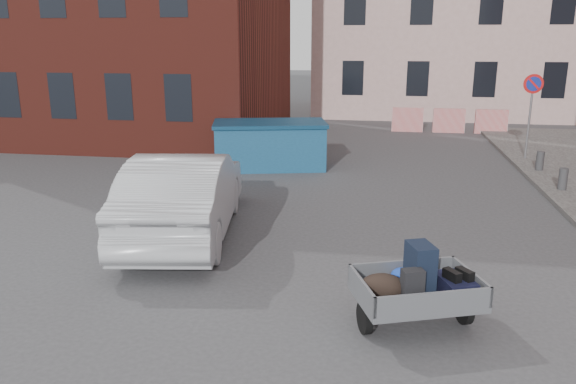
# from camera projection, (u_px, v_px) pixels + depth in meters

# --- Properties ---
(ground) EXTENTS (120.00, 120.00, 0.00)m
(ground) POSITION_uv_depth(u_px,v_px,m) (296.00, 263.00, 9.93)
(ground) COLOR #38383A
(ground) RESTS_ON ground
(far_building) EXTENTS (6.00, 6.00, 8.00)m
(far_building) POSITION_uv_depth(u_px,v_px,m) (16.00, 35.00, 32.92)
(far_building) COLOR maroon
(far_building) RESTS_ON ground
(no_parking_sign) EXTENTS (0.60, 0.09, 2.65)m
(no_parking_sign) POSITION_uv_depth(u_px,v_px,m) (532.00, 99.00, 17.48)
(no_parking_sign) COLOR gray
(no_parking_sign) RESTS_ON sidewalk
(barriers) EXTENTS (4.70, 0.18, 1.00)m
(barriers) POSITION_uv_depth(u_px,v_px,m) (449.00, 121.00, 23.41)
(barriers) COLOR red
(barriers) RESTS_ON ground
(trailer) EXTENTS (1.88, 1.98, 1.20)m
(trailer) POSITION_uv_depth(u_px,v_px,m) (416.00, 287.00, 7.56)
(trailer) COLOR black
(trailer) RESTS_ON ground
(dumpster) EXTENTS (3.67, 2.47, 1.41)m
(dumpster) POSITION_uv_depth(u_px,v_px,m) (270.00, 145.00, 17.05)
(dumpster) COLOR #1A517D
(dumpster) RESTS_ON ground
(silver_car) EXTENTS (2.54, 5.33, 1.69)m
(silver_car) POSITION_uv_depth(u_px,v_px,m) (185.00, 194.00, 11.18)
(silver_car) COLOR #AEB1B5
(silver_car) RESTS_ON ground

